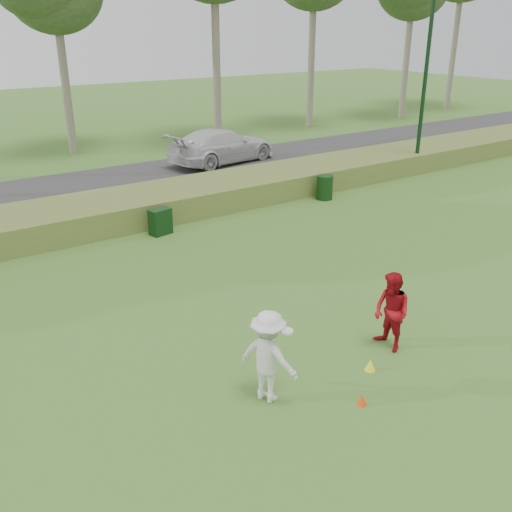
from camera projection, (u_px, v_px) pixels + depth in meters
ground at (369, 379)px, 11.38m from camera, size 120.00×120.00×0.00m
reed_strip at (129, 208)px, 20.36m from camera, size 80.00×3.00×0.90m
park_road at (84, 188)px, 24.33m from camera, size 80.00×6.00×0.06m
lamp_post at (429, 47)px, 24.97m from camera, size 0.70×0.70×8.18m
player_white at (268, 357)px, 10.46m from camera, size 1.08×1.35×1.82m
player_red at (392, 312)px, 12.13m from camera, size 0.73×0.91×1.76m
cone_orange at (362, 400)px, 10.57m from camera, size 0.20×0.20×0.22m
cone_yellow at (370, 365)px, 11.62m from camera, size 0.23×0.23×0.25m
utility_cabinet at (160, 222)px, 18.99m from camera, size 0.77×0.56×0.87m
trash_bin at (325, 187)px, 22.76m from camera, size 0.65×0.65×0.97m
car_right at (222, 146)px, 28.38m from camera, size 6.06×3.23×1.67m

